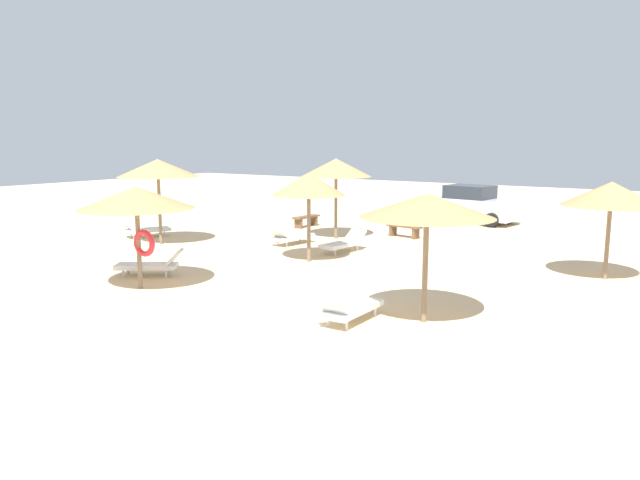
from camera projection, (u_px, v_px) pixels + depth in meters
name	position (u px, v px, depth m)	size (l,w,h in m)	color
ground_plane	(247.00, 310.00, 13.71)	(80.00, 80.00, 0.00)	beige
parasol_0	(427.00, 206.00, 12.44)	(2.82, 2.82, 2.74)	#75604C
parasol_1	(158.00, 168.00, 21.89)	(2.92, 2.92, 3.12)	#75604C
parasol_2	(309.00, 185.00, 18.77)	(2.32, 2.32, 2.79)	#75604C
parasol_3	(136.00, 199.00, 15.34)	(2.93, 2.93, 2.65)	#75604C
parasol_4	(336.00, 168.00, 23.17)	(2.73, 2.73, 3.10)	#75604C
parasol_5	(611.00, 194.00, 16.39)	(2.60, 2.60, 2.70)	#75604C
lounger_0	(349.00, 308.00, 12.74)	(0.65, 1.87, 0.76)	white
lounger_1	(144.00, 229.00, 23.81)	(1.37, 1.95, 0.78)	white
lounger_2	(344.00, 243.00, 20.72)	(0.87, 1.96, 0.70)	white
lounger_3	(151.00, 265.00, 17.12)	(1.91, 1.58, 0.76)	white
lounger_4	(291.00, 236.00, 22.13)	(0.86, 1.96, 0.70)	white
bench_0	(306.00, 219.00, 26.58)	(0.46, 1.52, 0.49)	brown
bench_1	(404.00, 229.00, 23.76)	(1.55, 0.67, 0.49)	brown
parked_car	(472.00, 205.00, 27.89)	(4.19, 2.40, 1.72)	silver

